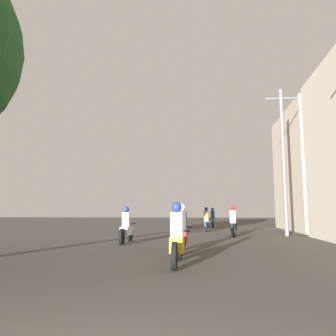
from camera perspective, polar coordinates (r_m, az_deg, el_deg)
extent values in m
cylinder|color=black|center=(8.78, 2.04, -13.79)|extent=(0.10, 0.61, 0.61)
cylinder|color=black|center=(7.33, 1.12, -15.06)|extent=(0.10, 0.61, 0.61)
cube|color=gold|center=(8.03, 1.62, -13.10)|extent=(0.30, 0.83, 0.36)
cylinder|color=black|center=(8.48, 1.89, -10.90)|extent=(0.60, 0.04, 0.04)
cylinder|color=silver|center=(7.92, 1.55, -9.78)|extent=(0.32, 0.32, 0.58)
sphere|color=navy|center=(7.91, 1.54, -6.82)|extent=(0.24, 0.24, 0.24)
cylinder|color=black|center=(11.16, 2.74, -12.54)|extent=(0.10, 0.57, 0.57)
cylinder|color=black|center=(9.68, 2.14, -13.33)|extent=(0.10, 0.57, 0.57)
cube|color=red|center=(10.40, 2.46, -11.90)|extent=(0.30, 0.74, 0.37)
cylinder|color=black|center=(10.87, 2.63, -10.21)|extent=(0.60, 0.04, 0.04)
cylinder|color=#4C514C|center=(10.30, 2.41, -9.24)|extent=(0.32, 0.32, 0.60)
sphere|color=silver|center=(10.30, 2.40, -6.89)|extent=(0.24, 0.24, 0.24)
cylinder|color=black|center=(14.09, -6.60, -11.36)|extent=(0.10, 0.60, 0.60)
cylinder|color=black|center=(12.75, -8.04, -11.76)|extent=(0.10, 0.60, 0.60)
cube|color=silver|center=(13.41, -7.27, -10.83)|extent=(0.30, 0.95, 0.34)
cylinder|color=black|center=(13.83, -6.80, -9.62)|extent=(0.60, 0.04, 0.04)
cylinder|color=silver|center=(13.29, -7.34, -8.91)|extent=(0.32, 0.32, 0.57)
sphere|color=navy|center=(13.29, -7.31, -7.17)|extent=(0.24, 0.24, 0.24)
cylinder|color=black|center=(17.89, 11.08, -10.36)|extent=(0.10, 0.65, 0.65)
cylinder|color=black|center=(16.55, 11.45, -10.60)|extent=(0.10, 0.65, 0.65)
cube|color=black|center=(17.21, 11.24, -9.92)|extent=(0.30, 0.94, 0.34)
cylinder|color=black|center=(17.64, 11.10, -8.98)|extent=(0.60, 0.04, 0.04)
cylinder|color=silver|center=(17.10, 11.23, -8.32)|extent=(0.32, 0.32, 0.63)
sphere|color=#A51919|center=(17.10, 11.19, -6.86)|extent=(0.24, 0.24, 0.24)
cylinder|color=black|center=(21.76, 6.71, -9.99)|extent=(0.10, 0.58, 0.58)
cylinder|color=black|center=(20.33, 6.72, -10.17)|extent=(0.10, 0.58, 0.58)
cube|color=#1E389E|center=(21.04, 6.71, -9.61)|extent=(0.30, 0.87, 0.34)
cylinder|color=black|center=(21.49, 6.69, -8.84)|extent=(0.60, 0.04, 0.04)
cylinder|color=#B28E47|center=(20.94, 6.69, -8.29)|extent=(0.32, 0.32, 0.63)
sphere|color=navy|center=(20.94, 6.67, -7.10)|extent=(0.24, 0.24, 0.24)
cylinder|color=black|center=(26.58, 7.76, -9.50)|extent=(0.10, 0.58, 0.58)
cylinder|color=black|center=(25.22, 7.83, -9.61)|extent=(0.10, 0.58, 0.58)
cube|color=#ADADB2|center=(25.89, 7.79, -9.20)|extent=(0.30, 0.83, 0.32)
cylinder|color=black|center=(26.33, 7.76, -8.60)|extent=(0.60, 0.04, 0.04)
cylinder|color=navy|center=(25.80, 7.77, -8.12)|extent=(0.32, 0.32, 0.65)
sphere|color=navy|center=(25.80, 7.76, -7.13)|extent=(0.24, 0.24, 0.24)
cube|color=beige|center=(23.90, 24.92, -0.31)|extent=(4.41, 7.65, 7.91)
cylinder|color=slate|center=(18.04, 19.50, 1.20)|extent=(0.20, 0.20, 7.71)
cylinder|color=slate|center=(18.82, 19.05, 11.35)|extent=(1.60, 0.10, 0.10)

